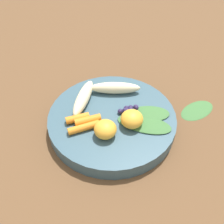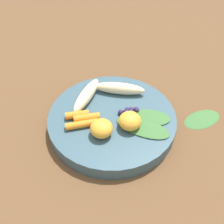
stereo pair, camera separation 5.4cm
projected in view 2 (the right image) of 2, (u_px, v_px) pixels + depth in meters
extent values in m
plane|color=brown|center=(112.00, 125.00, 0.57)|extent=(2.40, 2.40, 0.00)
cylinder|color=#385666|center=(112.00, 120.00, 0.56)|extent=(0.27, 0.27, 0.03)
ellipsoid|color=beige|center=(87.00, 95.00, 0.58)|extent=(0.10, 0.11, 0.03)
ellipsoid|color=beige|center=(120.00, 88.00, 0.59)|extent=(0.09, 0.11, 0.03)
ellipsoid|color=#F4A833|center=(130.00, 121.00, 0.52)|extent=(0.05, 0.05, 0.03)
ellipsoid|color=#F4A833|center=(101.00, 128.00, 0.50)|extent=(0.04, 0.04, 0.03)
cylinder|color=orange|center=(77.00, 115.00, 0.54)|extent=(0.03, 0.05, 0.02)
cylinder|color=orange|center=(87.00, 118.00, 0.54)|extent=(0.03, 0.06, 0.02)
cylinder|color=orange|center=(81.00, 123.00, 0.53)|extent=(0.03, 0.07, 0.01)
sphere|color=#2D234C|center=(126.00, 116.00, 0.54)|extent=(0.01, 0.01, 0.01)
sphere|color=#2D234C|center=(127.00, 114.00, 0.55)|extent=(0.01, 0.01, 0.01)
sphere|color=#2D234C|center=(121.00, 112.00, 0.55)|extent=(0.01, 0.01, 0.01)
sphere|color=#2D234C|center=(131.00, 113.00, 0.55)|extent=(0.01, 0.01, 0.01)
sphere|color=#2D234C|center=(127.00, 110.00, 0.56)|extent=(0.01, 0.01, 0.01)
sphere|color=#2D234C|center=(137.00, 110.00, 0.54)|extent=(0.01, 0.01, 0.01)
sphere|color=#2D234C|center=(132.00, 114.00, 0.55)|extent=(0.01, 0.01, 0.01)
sphere|color=#2D234C|center=(127.00, 112.00, 0.54)|extent=(0.01, 0.01, 0.01)
sphere|color=#2D234C|center=(131.00, 112.00, 0.54)|extent=(0.01, 0.01, 0.01)
sphere|color=#2D234C|center=(126.00, 112.00, 0.55)|extent=(0.01, 0.01, 0.01)
sphere|color=#2D234C|center=(132.00, 110.00, 0.56)|extent=(0.01, 0.01, 0.01)
sphere|color=#2D234C|center=(136.00, 109.00, 0.54)|extent=(0.01, 0.01, 0.01)
ellipsoid|color=#3D7038|center=(142.00, 127.00, 0.52)|extent=(0.12, 0.11, 0.01)
ellipsoid|color=#3D7038|center=(148.00, 117.00, 0.54)|extent=(0.09, 0.10, 0.01)
ellipsoid|color=#3D7038|center=(202.00, 119.00, 0.58)|extent=(0.05, 0.09, 0.01)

